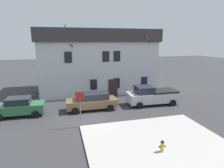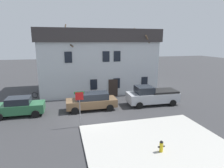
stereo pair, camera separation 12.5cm
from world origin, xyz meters
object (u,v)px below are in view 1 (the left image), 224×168
(pickup_truck_silver, at_px, (152,95))
(car_brown_wagon, at_px, (92,101))
(tree_bare_mid, at_px, (75,62))
(tree_bare_far, at_px, (130,63))
(building_main, at_px, (96,60))
(car_green_sedan, at_px, (19,107))
(tree_bare_near, at_px, (73,63))
(street_sign_pole, at_px, (80,103))
(fire_hydrant, at_px, (162,146))
(bicycle_leaning, at_px, (39,95))
(tree_bare_end, at_px, (141,61))

(pickup_truck_silver, bearing_deg, car_brown_wagon, -179.88)
(tree_bare_mid, xyz_separation_m, tree_bare_far, (6.95, 0.03, -0.24))
(building_main, relative_size, tree_bare_far, 1.83)
(car_green_sedan, bearing_deg, tree_bare_mid, 44.97)
(tree_bare_near, height_order, street_sign_pole, tree_bare_near)
(car_brown_wagon, distance_m, fire_hydrant, 8.93)
(street_sign_pole, bearing_deg, car_green_sedan, 143.97)
(street_sign_pole, distance_m, bicycle_leaning, 9.93)
(building_main, bearing_deg, fire_hydrant, -86.99)
(pickup_truck_silver, height_order, street_sign_pole, street_sign_pole)
(tree_bare_near, relative_size, tree_bare_end, 1.04)
(fire_hydrant, bearing_deg, building_main, 93.01)
(building_main, height_order, tree_bare_far, tree_bare_far)
(building_main, distance_m, bicycle_leaning, 8.59)
(car_brown_wagon, relative_size, pickup_truck_silver, 0.90)
(fire_hydrant, distance_m, street_sign_pole, 6.67)
(tree_bare_far, xyz_separation_m, bicycle_leaning, (-11.22, -0.07, -3.45))
(tree_bare_far, relative_size, tree_bare_end, 0.98)
(tree_bare_mid, relative_size, tree_bare_end, 0.90)
(tree_bare_near, relative_size, street_sign_pole, 3.00)
(building_main, bearing_deg, street_sign_pole, -106.24)
(tree_bare_near, relative_size, pickup_truck_silver, 1.57)
(building_main, relative_size, pickup_truck_silver, 2.73)
(tree_bare_far, distance_m, car_green_sedan, 13.79)
(fire_hydrant, bearing_deg, pickup_truck_silver, 67.30)
(pickup_truck_silver, bearing_deg, building_main, 118.65)
(tree_bare_mid, relative_size, fire_hydrant, 10.44)
(pickup_truck_silver, xyz_separation_m, bicycle_leaning, (-11.72, 5.41, -0.59))
(tree_bare_far, height_order, fire_hydrant, tree_bare_far)
(tree_bare_end, bearing_deg, street_sign_pole, -135.22)
(tree_bare_mid, xyz_separation_m, street_sign_pole, (-0.37, -9.03, -2.08))
(tree_bare_near, xyz_separation_m, tree_bare_far, (7.16, 0.36, -0.23))
(tree_bare_far, bearing_deg, building_main, 146.42)
(tree_bare_near, height_order, car_green_sedan, tree_bare_near)
(car_brown_wagon, xyz_separation_m, street_sign_pole, (-1.45, -3.56, 1.09))
(tree_bare_end, height_order, car_brown_wagon, tree_bare_end)
(building_main, xyz_separation_m, fire_hydrant, (0.87, -16.56, -3.53))
(pickup_truck_silver, height_order, fire_hydrant, pickup_truck_silver)
(pickup_truck_silver, bearing_deg, fire_hydrant, -112.70)
(car_green_sedan, distance_m, street_sign_pole, 6.31)
(car_brown_wagon, height_order, street_sign_pole, street_sign_pole)
(tree_bare_mid, xyz_separation_m, car_brown_wagon, (1.08, -5.47, -3.17))
(fire_hydrant, bearing_deg, tree_bare_mid, 105.62)
(building_main, height_order, bicycle_leaning, building_main)
(tree_bare_near, distance_m, car_green_sedan, 7.91)
(car_brown_wagon, relative_size, street_sign_pole, 1.71)
(building_main, bearing_deg, tree_bare_far, -33.58)
(street_sign_pole, bearing_deg, tree_bare_mid, 87.65)
(fire_hydrant, height_order, bicycle_leaning, bicycle_leaning)
(street_sign_pole, xyz_separation_m, bicycle_leaning, (-3.91, 8.98, -1.60))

